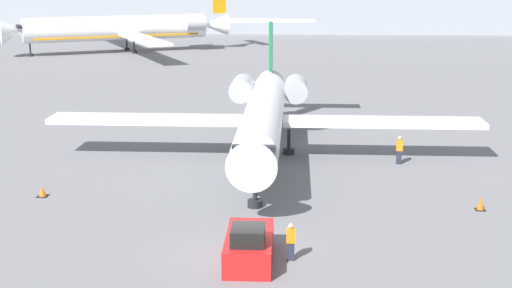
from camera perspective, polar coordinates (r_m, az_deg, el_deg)
The scene contains 8 objects.
ground_plane at distance 31.74m, azimuth -0.76°, elevation -9.16°, with size 600.00×600.00×0.00m, color slate.
airplane_main at distance 48.22m, azimuth 0.68°, elevation 2.63°, with size 29.28×26.57×8.46m.
pushback_tug at distance 31.26m, azimuth -0.55°, elevation -8.13°, with size 2.02×4.44×1.90m.
worker_near_tug at distance 31.30m, azimuth 2.80°, elevation -7.76°, with size 0.40×0.24×1.70m.
worker_by_wing at distance 47.33m, azimuth 11.40°, elevation -0.42°, with size 0.40×0.26×1.88m.
traffic_cone_left at distance 41.73m, azimuth -16.73°, elevation -3.66°, with size 0.58×0.58×0.62m.
traffic_cone_right at distance 39.57m, azimuth 17.53°, elevation -4.56°, with size 0.52×0.52×0.76m.
airplane_parked_far_left at distance 112.51m, azimuth -10.60°, elevation 9.11°, with size 33.80×36.92×10.66m.
Camera 1 is at (1.80, -29.18, 12.36)m, focal length 50.00 mm.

